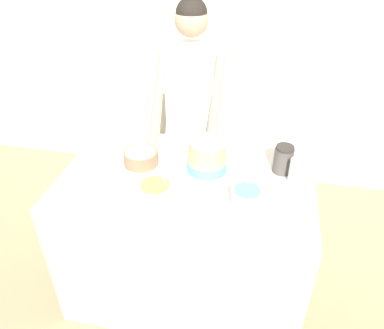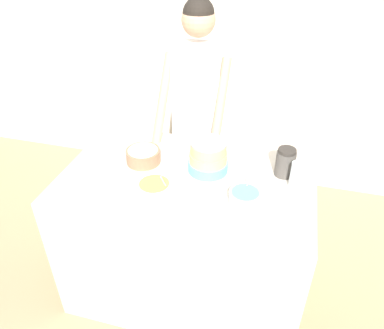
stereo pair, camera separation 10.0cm
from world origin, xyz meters
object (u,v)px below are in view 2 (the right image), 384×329
Objects in this scene: frosting_bowl_yellow at (154,187)px; stoneware_jar at (285,162)px; frosting_bowl_blue at (245,198)px; drinking_glass at (297,175)px; cake at (208,159)px; ceramic_plate at (82,182)px; frosting_bowl_white at (143,155)px; person_baker at (197,98)px.

stoneware_jar is at bearing 28.19° from frosting_bowl_yellow.
frosting_bowl_blue is 0.35m from drinking_glass.
cake is 2.40× the size of drinking_glass.
ceramic_plate is (-0.66, -0.29, -0.08)m from cake.
cake is 1.73× the size of frosting_bowl_white.
ceramic_plate is (-0.91, -0.05, -0.04)m from frosting_bowl_blue.
drinking_glass is (0.73, 0.26, 0.04)m from frosting_bowl_yellow.
frosting_bowl_blue is (0.46, -0.82, -0.15)m from person_baker.
drinking_glass is (0.90, -0.00, 0.03)m from frosting_bowl_white.
stoneware_jar reaches higher than frosting_bowl_white.
drinking_glass is 0.87× the size of stoneware_jar.
drinking_glass reaches higher than frosting_bowl_white.
cake is at bearing 23.92° from ceramic_plate.
person_baker reaches higher than ceramic_plate.
frosting_bowl_yellow is 0.78m from drinking_glass.
frosting_bowl_blue is at bearing -118.24° from stoneware_jar.
ceramic_plate is at bearing -176.85° from frosting_bowl_yellow.
drinking_glass is at bearing -52.85° from stoneware_jar.
ceramic_plate is 1.63× the size of stoneware_jar.
cake is at bearing 0.43° from frosting_bowl_white.
person_baker is 0.93m from drinking_glass.
frosting_bowl_white is 0.39m from ceramic_plate.
frosting_bowl_yellow is (-0.23, -0.27, -0.05)m from cake.
frosting_bowl_white is 0.31m from frosting_bowl_yellow.
frosting_bowl_blue is 0.70m from frosting_bowl_white.
person_baker is 5.00× the size of cake.
person_baker reaches higher than stoneware_jar.
ceramic_plate is at bearing -131.77° from frosting_bowl_white.
ceramic_plate is (-0.43, -0.02, -0.03)m from frosting_bowl_yellow.
person_baker is 0.86m from frosting_bowl_yellow.
cake is 2.16× the size of frosting_bowl_blue.
cake is at bearing 179.13° from drinking_glass.
frosting_bowl_white is 1.08× the size of frosting_bowl_yellow.
frosting_bowl_yellow is at bearing -91.30° from person_baker.
stoneware_jar reaches higher than drinking_glass.
person_baker is 0.95m from frosting_bowl_blue.
frosting_bowl_white is 0.90m from drinking_glass.
stoneware_jar is (-0.07, 0.09, 0.01)m from drinking_glass.
cake reaches higher than frosting_bowl_blue.
frosting_bowl_yellow reaches higher than frosting_bowl_white.
person_baker is 0.62m from cake.
person_baker is 8.63× the size of frosting_bowl_white.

